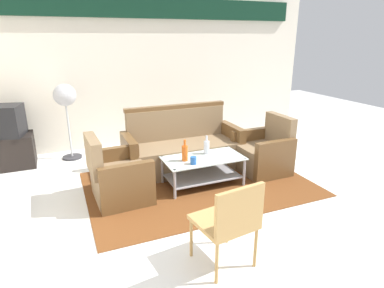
# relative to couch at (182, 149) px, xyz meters

# --- Properties ---
(ground_plane) EXTENTS (14.00, 14.00, 0.00)m
(ground_plane) POSITION_rel_couch_xyz_m (0.04, -1.44, -0.32)
(ground_plane) COLOR white
(wall_back) EXTENTS (6.52, 0.19, 2.80)m
(wall_back) POSITION_rel_couch_xyz_m (0.04, 1.62, 1.16)
(wall_back) COLOR silver
(wall_back) RESTS_ON ground
(rug) EXTENTS (3.05, 2.07, 0.01)m
(rug) POSITION_rel_couch_xyz_m (-0.01, -0.64, -0.31)
(rug) COLOR brown
(rug) RESTS_ON ground
(couch) EXTENTS (1.80, 0.74, 0.96)m
(couch) POSITION_rel_couch_xyz_m (0.00, 0.00, 0.00)
(couch) COLOR #7F6647
(couch) RESTS_ON rug
(armchair_left) EXTENTS (0.73, 0.79, 0.85)m
(armchair_left) POSITION_rel_couch_xyz_m (-1.12, -0.64, -0.03)
(armchair_left) COLOR #7F6647
(armchair_left) RESTS_ON rug
(armchair_right) EXTENTS (0.71, 0.77, 0.85)m
(armchair_right) POSITION_rel_couch_xyz_m (1.10, -0.58, -0.03)
(armchair_right) COLOR #7F6647
(armchair_right) RESTS_ON rug
(coffee_table) EXTENTS (1.10, 0.60, 0.40)m
(coffee_table) POSITION_rel_couch_xyz_m (0.05, -0.67, -0.04)
(coffee_table) COLOR silver
(coffee_table) RESTS_ON rug
(bottle_clear) EXTENTS (0.08, 0.08, 0.26)m
(bottle_clear) POSITION_rel_couch_xyz_m (0.15, -0.55, 0.20)
(bottle_clear) COLOR silver
(bottle_clear) RESTS_ON coffee_table
(bottle_orange) EXTENTS (0.08, 0.08, 0.29)m
(bottle_orange) POSITION_rel_couch_xyz_m (-0.23, -0.69, 0.21)
(bottle_orange) COLOR #D85919
(bottle_orange) RESTS_ON coffee_table
(cup) EXTENTS (0.08, 0.08, 0.10)m
(cup) POSITION_rel_couch_xyz_m (-0.17, -0.84, 0.14)
(cup) COLOR #2659A5
(cup) RESTS_ON coffee_table
(tv_stand) EXTENTS (0.80, 0.50, 0.52)m
(tv_stand) POSITION_rel_couch_xyz_m (-2.54, 1.11, -0.06)
(tv_stand) COLOR black
(tv_stand) RESTS_ON ground
(television) EXTENTS (0.69, 0.57, 0.48)m
(television) POSITION_rel_couch_xyz_m (-2.54, 1.11, 0.44)
(television) COLOR black
(television) RESTS_ON tv_stand
(pedestal_fan) EXTENTS (0.36, 0.36, 1.27)m
(pedestal_fan) POSITION_rel_couch_xyz_m (-1.59, 1.16, 0.70)
(pedestal_fan) COLOR #2D2D33
(pedestal_fan) RESTS_ON ground
(wicker_chair) EXTENTS (0.54, 0.54, 0.84)m
(wicker_chair) POSITION_rel_couch_xyz_m (-0.46, -2.32, 0.18)
(wicker_chair) COLOR #AD844C
(wicker_chair) RESTS_ON ground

